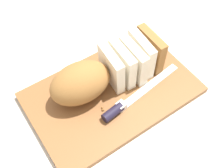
# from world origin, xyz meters

# --- Properties ---
(ground_plane) EXTENTS (3.00, 3.00, 0.00)m
(ground_plane) POSITION_xyz_m (0.00, 0.00, 0.00)
(ground_plane) COLOR beige
(cutting_board) EXTENTS (0.42, 0.27, 0.02)m
(cutting_board) POSITION_xyz_m (0.00, 0.00, 0.01)
(cutting_board) COLOR brown
(cutting_board) RESTS_ON ground_plane
(bread_loaf) EXTENTS (0.30, 0.13, 0.10)m
(bread_loaf) POSITION_xyz_m (-0.01, 0.03, 0.07)
(bread_loaf) COLOR #996633
(bread_loaf) RESTS_ON cutting_board
(bread_knife) EXTENTS (0.25, 0.05, 0.02)m
(bread_knife) POSITION_xyz_m (-0.01, -0.05, 0.03)
(bread_knife) COLOR silver
(bread_knife) RESTS_ON cutting_board
(crumb_near_knife) EXTENTS (0.00, 0.00, 0.00)m
(crumb_near_knife) POSITION_xyz_m (-0.05, -0.03, 0.02)
(crumb_near_knife) COLOR #996633
(crumb_near_knife) RESTS_ON cutting_board
(crumb_near_loaf) EXTENTS (0.01, 0.01, 0.01)m
(crumb_near_loaf) POSITION_xyz_m (-0.05, -0.03, 0.02)
(crumb_near_loaf) COLOR #996633
(crumb_near_loaf) RESTS_ON cutting_board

